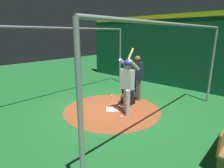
# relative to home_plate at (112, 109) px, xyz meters

# --- Properties ---
(ground_plane) EXTENTS (26.57, 26.57, 0.00)m
(ground_plane) POSITION_rel_home_plate_xyz_m (0.00, 0.00, -0.01)
(ground_plane) COLOR #1E6B2D
(dirt_circle) EXTENTS (3.42, 3.42, 0.01)m
(dirt_circle) POSITION_rel_home_plate_xyz_m (0.00, 0.00, -0.01)
(dirt_circle) COLOR #9E4C28
(dirt_circle) RESTS_ON ground
(home_plate) EXTENTS (0.59, 0.59, 0.01)m
(home_plate) POSITION_rel_home_plate_xyz_m (0.00, 0.00, 0.00)
(home_plate) COLOR white
(home_plate) RESTS_ON dirt_circle
(batter) EXTENTS (0.68, 0.49, 2.17)m
(batter) POSITION_rel_home_plate_xyz_m (-0.10, 0.58, 1.12)
(batter) COLOR #BCBCC0
(batter) RESTS_ON ground
(catcher) EXTENTS (0.58, 0.40, 0.93)m
(catcher) POSITION_rel_home_plate_xyz_m (-0.79, 0.08, 0.35)
(catcher) COLOR black
(catcher) RESTS_ON ground
(umpire) EXTENTS (0.23, 0.49, 1.80)m
(umpire) POSITION_rel_home_plate_xyz_m (-1.44, 0.05, 1.01)
(umpire) COLOR #4C4C51
(umpire) RESTS_ON ground
(back_wall) EXTENTS (0.22, 10.57, 3.58)m
(back_wall) POSITION_rel_home_plate_xyz_m (-4.39, 0.00, 1.79)
(back_wall) COLOR #0F472D
(back_wall) RESTS_ON ground
(cage_frame) EXTENTS (6.44, 4.62, 2.87)m
(cage_frame) POSITION_rel_home_plate_xyz_m (0.00, 0.00, 2.06)
(cage_frame) COLOR gray
(cage_frame) RESTS_ON ground
(bat_rack) EXTENTS (1.06, 0.20, 1.05)m
(bat_rack) POSITION_rel_home_plate_xyz_m (-4.14, -2.22, 0.48)
(bat_rack) COLOR olive
(bat_rack) RESTS_ON ground
(baseball_0) EXTENTS (0.07, 0.07, 0.07)m
(baseball_0) POSITION_rel_home_plate_xyz_m (0.32, 0.68, 0.03)
(baseball_0) COLOR white
(baseball_0) RESTS_ON dirt_circle
(baseball_1) EXTENTS (0.07, 0.07, 0.07)m
(baseball_1) POSITION_rel_home_plate_xyz_m (-1.06, -0.98, 0.03)
(baseball_1) COLOR white
(baseball_1) RESTS_ON dirt_circle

